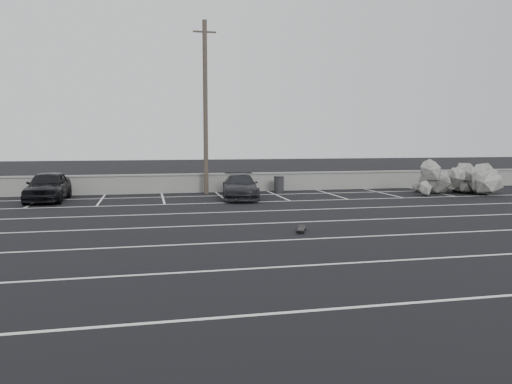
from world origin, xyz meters
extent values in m
plane|color=black|center=(0.00, 0.00, 0.00)|extent=(120.00, 120.00, 0.00)
cube|color=gray|center=(0.00, 14.00, 0.50)|extent=(50.00, 0.35, 1.00)
cube|color=gray|center=(0.00, 14.00, 1.02)|extent=(50.00, 0.45, 0.08)
cube|color=silver|center=(0.00, -6.00, 0.00)|extent=(36.00, 0.10, 0.01)
cube|color=silver|center=(0.00, -3.00, 0.00)|extent=(36.00, 0.10, 0.01)
cube|color=silver|center=(0.00, 0.00, 0.00)|extent=(36.00, 0.10, 0.01)
cube|color=silver|center=(0.00, 3.00, 0.00)|extent=(36.00, 0.10, 0.01)
cube|color=silver|center=(0.00, 6.00, 0.00)|extent=(36.00, 0.10, 0.01)
cube|color=silver|center=(0.00, 9.00, 0.00)|extent=(36.00, 0.10, 0.01)
cube|color=silver|center=(0.00, 12.00, 0.00)|extent=(36.00, 0.10, 0.01)
cube|color=silver|center=(-8.00, 11.50, 0.00)|extent=(0.10, 5.00, 0.01)
cube|color=silver|center=(-5.00, 11.50, 0.00)|extent=(0.10, 5.00, 0.01)
cube|color=silver|center=(-2.00, 11.50, 0.00)|extent=(0.10, 5.00, 0.01)
cube|color=silver|center=(1.00, 11.50, 0.00)|extent=(0.10, 5.00, 0.01)
cube|color=silver|center=(4.00, 11.50, 0.00)|extent=(0.10, 5.00, 0.01)
cube|color=silver|center=(7.00, 11.50, 0.00)|extent=(0.10, 5.00, 0.01)
cube|color=silver|center=(10.00, 11.50, 0.00)|extent=(0.10, 5.00, 0.01)
cube|color=silver|center=(13.00, 11.50, 0.00)|extent=(0.10, 5.00, 0.01)
imported|color=black|center=(-7.44, 11.55, 0.73)|extent=(1.82, 4.30, 1.45)
imported|color=black|center=(1.79, 10.49, 0.62)|extent=(2.31, 4.48, 1.24)
cylinder|color=#4C4238|center=(0.41, 13.20, 4.64)|extent=(0.25, 0.25, 9.28)
cube|color=#4C4238|center=(0.41, 13.20, 8.66)|extent=(1.24, 0.08, 0.08)
cylinder|color=#272729|center=(4.48, 12.97, 0.44)|extent=(0.66, 0.66, 0.87)
cylinder|color=#272729|center=(4.48, 12.97, 0.89)|extent=(0.73, 0.73, 0.05)
cube|color=black|center=(2.07, 1.21, 0.09)|extent=(0.53, 0.88, 0.02)
cube|color=#272729|center=(2.18, 1.48, 0.06)|extent=(0.19, 0.12, 0.04)
cube|color=#272729|center=(1.96, 0.95, 0.06)|extent=(0.19, 0.12, 0.04)
cylinder|color=black|center=(2.08, 1.52, 0.03)|extent=(0.05, 0.07, 0.06)
cylinder|color=black|center=(2.27, 1.44, 0.03)|extent=(0.05, 0.07, 0.06)
cylinder|color=black|center=(1.86, 0.99, 0.03)|extent=(0.05, 0.07, 0.06)
cylinder|color=black|center=(2.06, 0.91, 0.03)|extent=(0.05, 0.07, 0.06)
camera|label=1|loc=(-2.78, -14.00, 2.97)|focal=35.00mm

